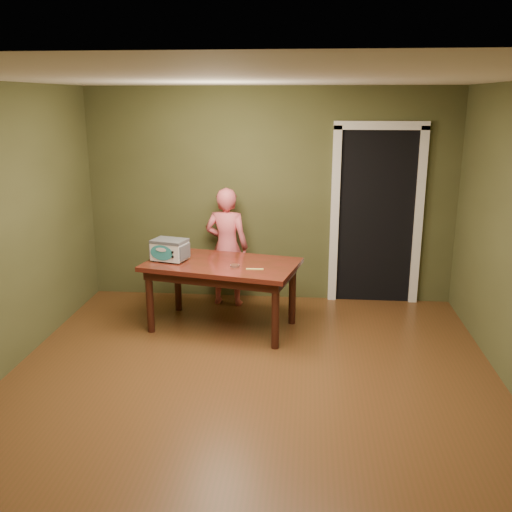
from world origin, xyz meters
name	(u,v)px	position (x,y,z in m)	size (l,w,h in m)	color
floor	(249,393)	(0.00, 0.00, 0.00)	(5.00, 5.00, 0.00)	#543018
room_shell	(248,197)	(0.00, 0.00, 1.71)	(4.52, 5.02, 2.61)	#484C28
doorway	(373,213)	(1.30, 2.78, 1.06)	(1.10, 0.66, 2.25)	black
dining_table	(222,271)	(-0.44, 1.43, 0.65)	(1.75, 1.22, 0.75)	#3E1A0E
toy_oven	(170,249)	(-1.01, 1.45, 0.88)	(0.43, 0.34, 0.23)	#4C4F54
baking_pan	(235,266)	(-0.28, 1.28, 0.76)	(0.10, 0.10, 0.02)	silver
spatula	(255,269)	(-0.06, 1.20, 0.75)	(0.18, 0.03, 0.01)	#E5D963
child	(227,247)	(-0.49, 2.20, 0.72)	(0.53, 0.35, 1.44)	#D85962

